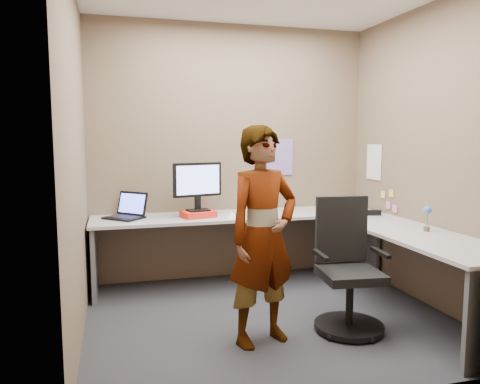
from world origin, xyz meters
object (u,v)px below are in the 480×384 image
object	(u,v)px
office_chair	(347,277)
monitor	(198,182)
desk	(301,237)
person	(263,236)

from	to	relation	value
office_chair	monitor	bearing A→B (deg)	133.14
desk	person	distance (m)	1.04
monitor	office_chair	distance (m)	1.74
monitor	person	xyz separation A→B (m)	(0.24, -1.34, -0.27)
office_chair	person	size ratio (longest dim) A/B	0.64
monitor	office_chair	bearing A→B (deg)	-66.65
office_chair	person	xyz separation A→B (m)	(-0.72, -0.06, 0.38)
desk	person	world-z (taller)	person
desk	monitor	distance (m)	1.14
office_chair	person	world-z (taller)	person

